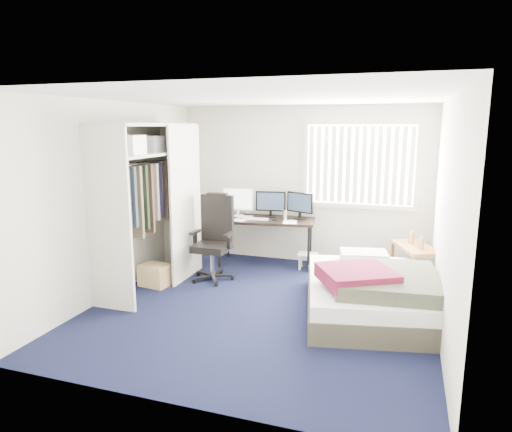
{
  "coord_description": "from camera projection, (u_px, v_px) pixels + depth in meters",
  "views": [
    {
      "loc": [
        1.58,
        -5.01,
        2.2
      ],
      "look_at": [
        -0.21,
        0.4,
        1.06
      ],
      "focal_mm": 32.0,
      "sensor_mm": 36.0,
      "label": 1
    }
  ],
  "objects": [
    {
      "name": "office_chair",
      "position": [
        214.0,
        246.0,
        6.58
      ],
      "size": [
        0.59,
        0.59,
        1.24
      ],
      "color": "black",
      "rests_on": "ground"
    },
    {
      "name": "bed",
      "position": [
        371.0,
        291.0,
        5.36
      ],
      "size": [
        1.81,
        2.19,
        0.64
      ],
      "color": "#3C382B",
      "rests_on": "ground"
    },
    {
      "name": "ground",
      "position": [
        262.0,
        308.0,
        5.58
      ],
      "size": [
        4.2,
        4.2,
        0.0
      ],
      "primitive_type": "plane",
      "color": "black",
      "rests_on": "ground"
    },
    {
      "name": "window_assembly",
      "position": [
        360.0,
        165.0,
        6.89
      ],
      "size": [
        1.72,
        0.09,
        1.32
      ],
      "color": "white",
      "rests_on": "ground"
    },
    {
      "name": "pine_box",
      "position": [
        155.0,
        275.0,
        6.33
      ],
      "size": [
        0.44,
        0.35,
        0.3
      ],
      "primitive_type": "cube",
      "rotation": [
        0.0,
        0.0,
        -0.15
      ],
      "color": "#A48852",
      "rests_on": "ground"
    },
    {
      "name": "desk",
      "position": [
        267.0,
        216.0,
        7.21
      ],
      "size": [
        1.59,
        0.91,
        1.2
      ],
      "color": "black",
      "rests_on": "ground"
    },
    {
      "name": "room_shell",
      "position": [
        262.0,
        185.0,
        5.28
      ],
      "size": [
        4.2,
        4.2,
        4.2
      ],
      "color": "silver",
      "rests_on": "ground"
    },
    {
      "name": "closet",
      "position": [
        149.0,
        189.0,
        6.08
      ],
      "size": [
        0.64,
        1.84,
        2.22
      ],
      "color": "beige",
      "rests_on": "ground"
    },
    {
      "name": "nightstand",
      "position": [
        415.0,
        250.0,
        6.28
      ],
      "size": [
        0.7,
        0.92,
        0.74
      ],
      "color": "brown",
      "rests_on": "ground"
    },
    {
      "name": "footstool",
      "position": [
        308.0,
        257.0,
        7.05
      ],
      "size": [
        0.32,
        0.27,
        0.25
      ],
      "color": "white",
      "rests_on": "ground"
    }
  ]
}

